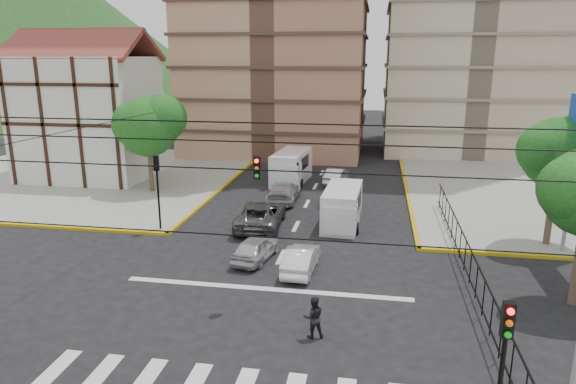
% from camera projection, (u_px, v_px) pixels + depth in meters
% --- Properties ---
extents(ground, '(160.00, 160.00, 0.00)m').
position_uv_depth(ground, '(260.00, 301.00, 21.78)').
color(ground, black).
rests_on(ground, ground).
extents(sidewalk_nw, '(26.00, 26.00, 0.15)m').
position_uv_depth(sidewalk_nw, '(84.00, 176.00, 44.07)').
color(sidewalk_nw, gray).
rests_on(sidewalk_nw, ground).
extents(stop_line, '(13.00, 0.40, 0.01)m').
position_uv_depth(stop_line, '(266.00, 289.00, 22.92)').
color(stop_line, silver).
rests_on(stop_line, ground).
extents(tudor_building, '(10.80, 8.05, 12.23)m').
position_uv_depth(tudor_building, '(89.00, 116.00, 42.58)').
color(tudor_building, silver).
rests_on(tudor_building, ground).
extents(distant_hill, '(70.00, 70.00, 28.00)m').
position_uv_depth(distant_hill, '(50.00, 33.00, 93.81)').
color(distant_hill, '#184416').
rests_on(distant_hill, ground).
extents(park_fence, '(0.10, 22.50, 1.66)m').
position_uv_depth(park_fence, '(463.00, 273.00, 24.59)').
color(park_fence, black).
rests_on(park_fence, ground).
extents(tree_park_c, '(4.65, 3.80, 7.25)m').
position_uv_depth(tree_park_c, '(560.00, 150.00, 26.68)').
color(tree_park_c, '#473828').
rests_on(tree_park_c, ground).
extents(tree_tudor, '(5.39, 4.40, 7.43)m').
position_uv_depth(tree_tudor, '(149.00, 124.00, 37.63)').
color(tree_tudor, '#473828').
rests_on(tree_tudor, ground).
extents(traffic_light_se, '(0.28, 0.22, 4.40)m').
position_uv_depth(traffic_light_se, '(503.00, 357.00, 12.27)').
color(traffic_light_se, black).
rests_on(traffic_light_se, ground).
extents(traffic_light_nw, '(0.28, 0.22, 4.40)m').
position_uv_depth(traffic_light_nw, '(157.00, 180.00, 29.68)').
color(traffic_light_nw, black).
rests_on(traffic_light_nw, ground).
extents(traffic_light_hanging, '(18.00, 9.12, 0.92)m').
position_uv_depth(traffic_light_hanging, '(245.00, 177.00, 18.32)').
color(traffic_light_hanging, black).
rests_on(traffic_light_hanging, ground).
extents(van_right_lane, '(2.24, 5.24, 2.33)m').
position_uv_depth(van_right_lane, '(342.00, 208.00, 31.09)').
color(van_right_lane, silver).
rests_on(van_right_lane, ground).
extents(van_left_lane, '(2.74, 5.86, 2.56)m').
position_uv_depth(van_left_lane, '(291.00, 168.00, 41.55)').
color(van_left_lane, silver).
rests_on(van_left_lane, ground).
extents(car_silver_front_left, '(2.09, 3.88, 1.25)m').
position_uv_depth(car_silver_front_left, '(256.00, 248.00, 26.06)').
color(car_silver_front_left, silver).
rests_on(car_silver_front_left, ground).
extents(car_white_front_right, '(1.48, 3.84, 1.25)m').
position_uv_depth(car_white_front_right, '(301.00, 259.00, 24.67)').
color(car_white_front_right, white).
rests_on(car_white_front_right, ground).
extents(car_grey_mid_left, '(2.87, 5.69, 1.55)m').
position_uv_depth(car_grey_mid_left, '(261.00, 215.00, 31.04)').
color(car_grey_mid_left, '#53565A').
rests_on(car_grey_mid_left, ground).
extents(car_silver_rear_left, '(2.02, 4.92, 1.43)m').
position_uv_depth(car_silver_rear_left, '(284.00, 192.00, 36.46)').
color(car_silver_rear_left, '#AAAAAE').
rests_on(car_silver_rear_left, ground).
extents(car_darkgrey_mid_right, '(2.41, 4.60, 1.49)m').
position_uv_depth(car_darkgrey_mid_right, '(338.00, 191.00, 36.54)').
color(car_darkgrey_mid_right, black).
rests_on(car_darkgrey_mid_right, ground).
extents(car_white_rear_right, '(1.87, 4.04, 1.28)m').
position_uv_depth(car_white_rear_right, '(336.00, 176.00, 41.59)').
color(car_white_rear_right, silver).
rests_on(car_white_rear_right, ground).
extents(pedestrian_crosswalk, '(0.92, 0.81, 1.61)m').
position_uv_depth(pedestrian_crosswalk, '(313.00, 317.00, 18.81)').
color(pedestrian_crosswalk, black).
rests_on(pedestrian_crosswalk, ground).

